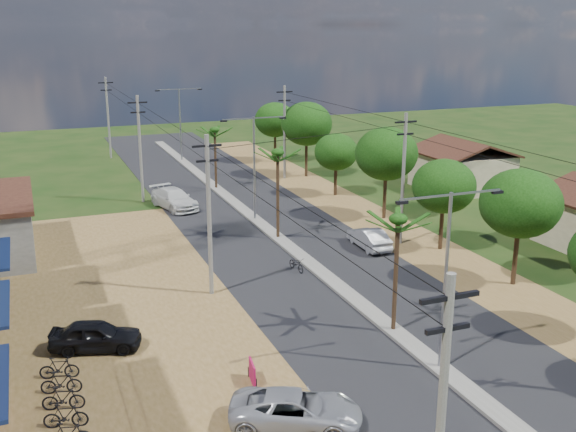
{
  "coord_description": "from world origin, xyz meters",
  "views": [
    {
      "loc": [
        -15.89,
        -22.21,
        14.55
      ],
      "look_at": [
        -1.02,
        15.5,
        3.0
      ],
      "focal_mm": 42.0,
      "sensor_mm": 36.0,
      "label": 1
    }
  ],
  "objects_px": {
    "car_white_far": "(174,199)",
    "roadside_sign": "(252,373)",
    "car_silver_mid": "(369,239)",
    "car_parked_dark": "(96,336)",
    "car_parked_silver": "(296,411)"
  },
  "relations": [
    {
      "from": "car_silver_mid",
      "to": "car_parked_silver",
      "type": "relative_size",
      "value": 0.84
    },
    {
      "from": "car_silver_mid",
      "to": "roadside_sign",
      "type": "xyz_separation_m",
      "value": [
        -13.0,
        -14.02,
        -0.2
      ]
    },
    {
      "from": "car_parked_silver",
      "to": "car_parked_dark",
      "type": "relative_size",
      "value": 1.2
    },
    {
      "from": "car_white_far",
      "to": "car_parked_dark",
      "type": "bearing_deg",
      "value": -124.96
    },
    {
      "from": "car_silver_mid",
      "to": "car_white_far",
      "type": "distance_m",
      "value": 17.95
    },
    {
      "from": "roadside_sign",
      "to": "car_parked_dark",
      "type": "bearing_deg",
      "value": 144.22
    },
    {
      "from": "roadside_sign",
      "to": "car_white_far",
      "type": "bearing_deg",
      "value": 92.06
    },
    {
      "from": "car_parked_dark",
      "to": "roadside_sign",
      "type": "height_order",
      "value": "car_parked_dark"
    },
    {
      "from": "car_silver_mid",
      "to": "car_parked_dark",
      "type": "relative_size",
      "value": 1.01
    },
    {
      "from": "car_white_far",
      "to": "car_parked_silver",
      "type": "distance_m",
      "value": 32.64
    },
    {
      "from": "car_white_far",
      "to": "roadside_sign",
      "type": "distance_m",
      "value": 29.08
    },
    {
      "from": "car_silver_mid",
      "to": "car_parked_silver",
      "type": "bearing_deg",
      "value": 56.39
    },
    {
      "from": "car_silver_mid",
      "to": "car_white_far",
      "type": "height_order",
      "value": "car_white_far"
    },
    {
      "from": "car_white_far",
      "to": "car_silver_mid",
      "type": "bearing_deg",
      "value": -70.58
    },
    {
      "from": "car_parked_silver",
      "to": "car_white_far",
      "type": "bearing_deg",
      "value": 21.2
    }
  ]
}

